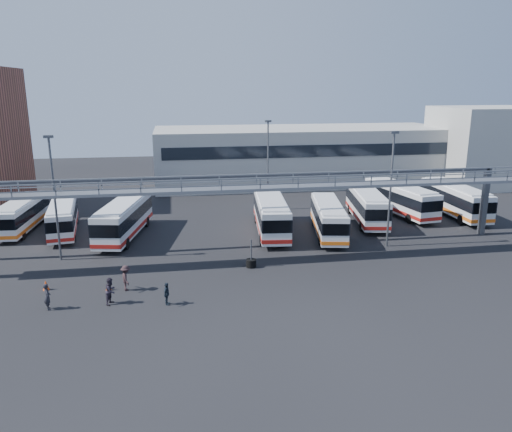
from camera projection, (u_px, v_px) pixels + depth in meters
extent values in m
plane|color=black|center=(270.00, 284.00, 36.03)|extent=(140.00, 140.00, 0.00)
cube|color=gray|center=(258.00, 188.00, 39.25)|extent=(50.00, 1.80, 0.22)
cube|color=gray|center=(260.00, 178.00, 38.20)|extent=(50.00, 0.10, 0.10)
cube|color=gray|center=(257.00, 174.00, 39.82)|extent=(50.00, 0.10, 0.10)
cube|color=#4C4F54|center=(251.00, 177.00, 43.02)|extent=(45.00, 0.50, 0.35)
cube|color=#9E9E99|center=(301.00, 155.00, 73.17)|extent=(42.00, 14.00, 8.00)
cube|color=#B2B2AD|center=(488.00, 146.00, 71.20)|extent=(14.00, 12.00, 11.00)
cylinder|color=#4C4F54|center=(55.00, 201.00, 39.85)|extent=(0.18, 0.18, 10.00)
cube|color=#4C4F54|center=(48.00, 137.00, 38.55)|extent=(0.70, 0.35, 0.22)
cylinder|color=#4C4F54|center=(390.00, 191.00, 43.34)|extent=(0.18, 0.18, 10.00)
cube|color=#4C4F54|center=(394.00, 132.00, 42.05)|extent=(0.70, 0.35, 0.22)
cylinder|color=#4C4F54|center=(268.00, 167.00, 56.38)|extent=(0.18, 0.18, 10.00)
cube|color=#4C4F54|center=(268.00, 121.00, 55.09)|extent=(0.70, 0.35, 0.22)
cube|color=silver|center=(22.00, 214.00, 48.98)|extent=(2.89, 10.15, 2.51)
cube|color=black|center=(21.00, 211.00, 48.90)|extent=(2.96, 10.22, 1.00)
cube|color=orange|center=(23.00, 223.00, 49.20)|extent=(2.95, 10.21, 0.32)
cube|color=silver|center=(20.00, 201.00, 48.64)|extent=(2.60, 9.14, 0.15)
cylinder|color=black|center=(0.00, 236.00, 46.10)|extent=(0.33, 0.93, 0.91)
cylinder|color=black|center=(23.00, 235.00, 46.30)|extent=(0.33, 0.93, 0.91)
cylinder|color=black|center=(24.00, 218.00, 52.27)|extent=(0.33, 0.93, 0.91)
cylinder|color=black|center=(44.00, 218.00, 52.48)|extent=(0.33, 0.93, 0.91)
cube|color=silver|center=(63.00, 217.00, 48.09)|extent=(3.54, 10.13, 2.48)
cube|color=black|center=(63.00, 214.00, 48.02)|extent=(3.61, 10.20, 0.99)
cube|color=#A91B14|center=(64.00, 226.00, 48.32)|extent=(3.60, 10.19, 0.32)
cube|color=silver|center=(62.00, 204.00, 47.76)|extent=(3.19, 9.12, 0.14)
cylinder|color=black|center=(50.00, 239.00, 45.18)|extent=(0.39, 0.93, 0.90)
cylinder|color=black|center=(74.00, 237.00, 45.75)|extent=(0.39, 0.93, 0.90)
cylinder|color=black|center=(56.00, 221.00, 51.05)|extent=(0.39, 0.93, 0.90)
cylinder|color=black|center=(77.00, 220.00, 51.62)|extent=(0.39, 0.93, 0.90)
cube|color=silver|center=(124.00, 218.00, 46.82)|extent=(4.74, 11.55, 2.82)
cube|color=black|center=(124.00, 215.00, 46.74)|extent=(4.81, 11.62, 1.13)
cube|color=#A91B14|center=(125.00, 228.00, 47.08)|extent=(4.80, 11.61, 0.36)
cube|color=silver|center=(123.00, 203.00, 46.44)|extent=(4.26, 10.39, 0.16)
cylinder|color=black|center=(100.00, 243.00, 43.72)|extent=(0.50, 1.06, 1.02)
cylinder|color=black|center=(126.00, 244.00, 43.64)|extent=(0.50, 1.06, 1.02)
cylinder|color=black|center=(124.00, 222.00, 50.69)|extent=(0.50, 1.06, 1.02)
cylinder|color=black|center=(147.00, 222.00, 50.61)|extent=(0.50, 1.06, 1.02)
cube|color=silver|center=(271.00, 214.00, 48.15)|extent=(3.75, 11.66, 2.86)
cube|color=black|center=(271.00, 211.00, 48.06)|extent=(3.82, 11.72, 1.15)
cube|color=#A91B14|center=(271.00, 224.00, 48.41)|extent=(3.81, 11.71, 0.36)
cube|color=silver|center=(271.00, 199.00, 47.76)|extent=(3.38, 10.49, 0.17)
cylinder|color=black|center=(261.00, 239.00, 44.89)|extent=(0.42, 1.07, 1.04)
cylinder|color=black|center=(288.00, 239.00, 45.03)|extent=(0.42, 1.07, 1.04)
cylinder|color=black|center=(256.00, 218.00, 51.97)|extent=(0.42, 1.07, 1.04)
cylinder|color=black|center=(279.00, 218.00, 52.11)|extent=(0.42, 1.07, 1.04)
cube|color=silver|center=(328.00, 218.00, 47.52)|extent=(4.22, 10.65, 2.60)
cube|color=black|center=(328.00, 214.00, 47.44)|extent=(4.29, 10.72, 1.04)
cube|color=orange|center=(328.00, 227.00, 47.75)|extent=(4.27, 10.71, 0.33)
cube|color=silver|center=(329.00, 204.00, 47.17)|extent=(3.79, 9.58, 0.15)
cylinder|color=black|center=(320.00, 241.00, 44.64)|extent=(0.45, 0.98, 0.94)
cylinder|color=black|center=(344.00, 241.00, 44.60)|extent=(0.45, 0.98, 0.94)
cylinder|color=black|center=(314.00, 221.00, 51.07)|extent=(0.45, 0.98, 0.94)
cylinder|color=black|center=(334.00, 221.00, 51.03)|extent=(0.45, 0.98, 0.94)
cube|color=silver|center=(367.00, 205.00, 52.09)|extent=(4.42, 11.27, 2.75)
cube|color=black|center=(367.00, 202.00, 52.01)|extent=(4.49, 11.34, 1.10)
cube|color=#A91B14|center=(366.00, 214.00, 52.34)|extent=(4.48, 11.32, 0.35)
cube|color=silver|center=(368.00, 191.00, 51.72)|extent=(3.98, 10.14, 0.16)
cylinder|color=black|center=(362.00, 226.00, 49.04)|extent=(0.47, 1.04, 1.00)
cylinder|color=black|center=(385.00, 226.00, 49.01)|extent=(0.47, 1.04, 1.00)
cylinder|color=black|center=(350.00, 209.00, 55.85)|extent=(0.47, 1.04, 1.00)
cylinder|color=black|center=(370.00, 209.00, 55.82)|extent=(0.47, 1.04, 1.00)
cube|color=silver|center=(400.00, 198.00, 55.09)|extent=(4.12, 11.35, 2.78)
cube|color=black|center=(400.00, 195.00, 55.00)|extent=(4.19, 11.42, 1.11)
cube|color=#A91B14|center=(400.00, 207.00, 55.34)|extent=(4.18, 11.41, 0.35)
cube|color=silver|center=(401.00, 185.00, 54.71)|extent=(3.71, 10.22, 0.16)
cylinder|color=black|center=(409.00, 219.00, 51.82)|extent=(0.45, 1.04, 1.01)
cylinder|color=black|center=(428.00, 217.00, 52.50)|extent=(0.45, 1.04, 1.01)
cylinder|color=black|center=(374.00, 204.00, 58.36)|extent=(0.45, 1.04, 1.01)
cylinder|color=black|center=(391.00, 202.00, 59.04)|extent=(0.45, 1.04, 1.01)
cube|color=silver|center=(455.00, 199.00, 54.59)|extent=(2.85, 11.28, 2.80)
cube|color=black|center=(455.00, 196.00, 54.50)|extent=(2.91, 11.34, 1.12)
cube|color=orange|center=(454.00, 208.00, 54.84)|extent=(2.90, 11.33, 0.36)
cube|color=silver|center=(456.00, 186.00, 54.21)|extent=(2.57, 10.15, 0.16)
cylinder|color=black|center=(461.00, 220.00, 51.34)|extent=(0.33, 1.03, 1.02)
cylinder|color=black|center=(482.00, 219.00, 51.65)|extent=(0.33, 1.03, 1.02)
cylinder|color=black|center=(428.00, 204.00, 58.22)|extent=(0.33, 1.03, 1.02)
cylinder|color=black|center=(447.00, 203.00, 58.52)|extent=(0.33, 1.03, 1.02)
imported|color=black|center=(47.00, 297.00, 31.83)|extent=(0.64, 0.75, 1.75)
imported|color=#251F2C|center=(111.00, 291.00, 32.66)|extent=(0.97, 1.08, 1.80)
imported|color=#2F1F22|center=(126.00, 278.00, 34.79)|extent=(0.94, 1.31, 1.83)
imported|color=#1A2430|center=(167.00, 294.00, 32.54)|extent=(0.58, 0.96, 1.52)
cone|color=#E7460C|center=(46.00, 285.00, 35.00)|extent=(0.52, 0.52, 0.70)
cone|color=#E7460C|center=(108.00, 286.00, 34.95)|extent=(0.43, 0.43, 0.63)
cylinder|color=black|center=(251.00, 266.00, 39.46)|extent=(0.80, 0.80, 0.19)
cylinder|color=black|center=(251.00, 263.00, 39.41)|extent=(0.80, 0.80, 0.19)
cylinder|color=black|center=(251.00, 261.00, 39.36)|extent=(0.80, 0.80, 0.19)
cylinder|color=#4C4F54|center=(251.00, 253.00, 39.20)|extent=(0.11, 0.11, 2.29)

